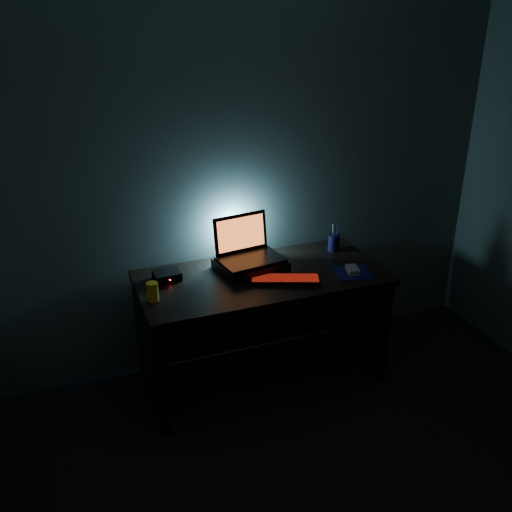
{
  "coord_description": "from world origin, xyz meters",
  "views": [
    {
      "loc": [
        -1.13,
        -1.27,
        2.28
      ],
      "look_at": [
        -0.06,
        1.57,
        0.91
      ],
      "focal_mm": 40.0,
      "sensor_mm": 36.0,
      "label": 1
    }
  ],
  "objects": [
    {
      "name": "router",
      "position": [
        -0.55,
        1.76,
        0.78
      ],
      "size": [
        0.16,
        0.13,
        0.05
      ],
      "rotation": [
        0.0,
        0.0,
        0.07
      ],
      "color": "black",
      "rests_on": "desk"
    },
    {
      "name": "desk",
      "position": [
        0.0,
        1.67,
        0.49
      ],
      "size": [
        1.5,
        0.7,
        0.75
      ],
      "color": "black",
      "rests_on": "ground"
    },
    {
      "name": "room",
      "position": [
        0.0,
        0.0,
        1.25
      ],
      "size": [
        3.5,
        4.0,
        2.5
      ],
      "color": "black",
      "rests_on": "ground"
    },
    {
      "name": "riser",
      "position": [
        -0.04,
        1.72,
        0.78
      ],
      "size": [
        0.44,
        0.35,
        0.06
      ],
      "primitive_type": "cube",
      "rotation": [
        0.0,
        0.0,
        0.15
      ],
      "color": "black",
      "rests_on": "desk"
    },
    {
      "name": "mousepad",
      "position": [
        0.53,
        1.45,
        0.75
      ],
      "size": [
        0.26,
        0.25,
        0.0
      ],
      "primitive_type": "cube",
      "rotation": [
        0.0,
        0.0,
        -0.23
      ],
      "color": "#0A0E4C",
      "rests_on": "desk"
    },
    {
      "name": "keyboard",
      "position": [
        0.1,
        1.49,
        0.76
      ],
      "size": [
        0.43,
        0.27,
        0.03
      ],
      "rotation": [
        0.0,
        0.0,
        -0.37
      ],
      "color": "black",
      "rests_on": "desk"
    },
    {
      "name": "laptop",
      "position": [
        -0.04,
        1.77,
        0.87
      ],
      "size": [
        0.41,
        0.33,
        0.26
      ],
      "rotation": [
        0.0,
        0.0,
        0.15
      ],
      "color": "black",
      "rests_on": "riser"
    },
    {
      "name": "juice_glass",
      "position": [
        -0.68,
        1.54,
        0.8
      ],
      "size": [
        0.07,
        0.07,
        0.11
      ],
      "primitive_type": "cylinder",
      "rotation": [
        0.0,
        0.0,
        -0.07
      ],
      "color": "yellow",
      "rests_on": "desk"
    },
    {
      "name": "mouse",
      "position": [
        0.53,
        1.45,
        0.77
      ],
      "size": [
        0.09,
        0.12,
        0.03
      ],
      "primitive_type": "cube",
      "rotation": [
        0.0,
        0.0,
        -0.23
      ],
      "color": "gray",
      "rests_on": "mousepad"
    },
    {
      "name": "pen_cup",
      "position": [
        0.58,
        1.8,
        0.81
      ],
      "size": [
        0.09,
        0.09,
        0.11
      ],
      "primitive_type": "cylinder",
      "rotation": [
        0.0,
        0.0,
        0.25
      ],
      "color": "black",
      "rests_on": "desk"
    }
  ]
}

